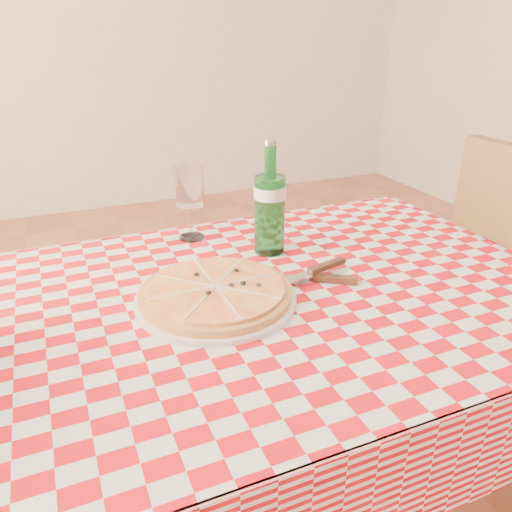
{
  "coord_description": "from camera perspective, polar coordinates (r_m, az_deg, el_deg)",
  "views": [
    {
      "loc": [
        -0.41,
        -0.86,
        1.28
      ],
      "look_at": [
        -0.02,
        0.06,
        0.82
      ],
      "focal_mm": 35.0,
      "sensor_mm": 36.0,
      "label": 1
    }
  ],
  "objects": [
    {
      "name": "wine_glass",
      "position": [
        1.33,
        -7.55,
        5.96
      ],
      "size": [
        0.1,
        0.1,
        0.2
      ],
      "primitive_type": null,
      "rotation": [
        0.0,
        0.0,
        -0.35
      ],
      "color": "white",
      "rests_on": "tablecloth"
    },
    {
      "name": "water_bottle",
      "position": [
        1.22,
        1.6,
        6.65
      ],
      "size": [
        0.09,
        0.09,
        0.28
      ],
      "primitive_type": null,
      "rotation": [
        0.0,
        0.0,
        0.2
      ],
      "color": "#175F21",
      "rests_on": "tablecloth"
    },
    {
      "name": "pizza_plate",
      "position": [
        1.04,
        -4.64,
        -4.11
      ],
      "size": [
        0.34,
        0.34,
        0.04
      ],
      "primitive_type": null,
      "rotation": [
        0.0,
        0.0,
        0.02
      ],
      "color": "#C18B40",
      "rests_on": "tablecloth"
    },
    {
      "name": "dining_table",
      "position": [
        1.14,
        2.13,
        -8.28
      ],
      "size": [
        1.2,
        0.8,
        0.75
      ],
      "color": "brown",
      "rests_on": "ground"
    },
    {
      "name": "cutlery",
      "position": [
        1.13,
        6.15,
        -2.07
      ],
      "size": [
        0.29,
        0.25,
        0.03
      ],
      "primitive_type": null,
      "rotation": [
        0.0,
        0.0,
        -0.11
      ],
      "color": "silver",
      "rests_on": "tablecloth"
    },
    {
      "name": "tablecloth",
      "position": [
        1.09,
        2.21,
        -4.1
      ],
      "size": [
        1.3,
        0.9,
        0.01
      ],
      "primitive_type": "cube",
      "color": "#AA0A11",
      "rests_on": "dining_table"
    }
  ]
}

